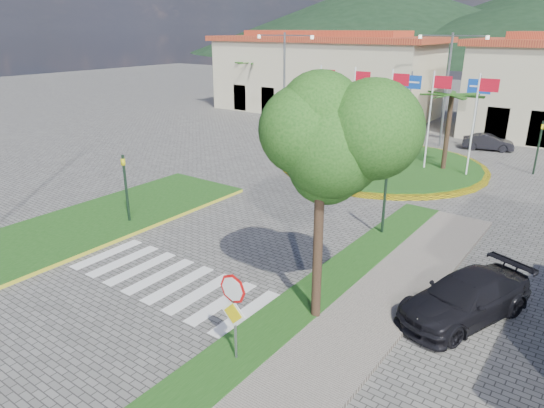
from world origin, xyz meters
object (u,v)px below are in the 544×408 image
Objects in this scene: stop_sign at (234,305)px; car_dark_a at (337,126)px; white_van at (351,114)px; car_side_right at (465,298)px; roundabout_island at (382,165)px; deciduous_tree at (321,153)px; car_dark_b at (488,142)px.

stop_sign is 30.76m from car_dark_a.
white_van is 5.74m from car_dark_a.
stop_sign is at bearing -104.45° from car_side_right.
deciduous_tree is at bearing -72.09° from roundabout_island.
roundabout_island is 4.79× the size of stop_sign.
car_dark_a is 0.67× the size of car_side_right.
roundabout_island reaches higher than stop_sign.
stop_sign reaches higher than car_side_right.
deciduous_tree is at bearing 167.53° from car_dark_b.
stop_sign is at bearing -170.58° from white_van.
deciduous_tree is 28.65m from car_dark_a.
deciduous_tree reaches higher than stop_sign.
white_van is at bearing 55.29° from car_dark_b.
roundabout_island is 1.87× the size of deciduous_tree.
deciduous_tree is at bearing -148.51° from car_dark_a.
car_dark_a is at bearing 117.83° from deciduous_tree.
roundabout_island is 20.69m from stop_sign.
white_van is at bearing 124.45° from roundabout_island.
car_dark_b is (11.88, 0.81, 0.03)m from car_dark_a.
roundabout_island is 16.41m from white_van.
roundabout_island is 9.76m from car_dark_b.
car_dark_a is at bearing -177.57° from white_van.
car_side_right is (4.19, 5.78, -1.11)m from stop_sign.
deciduous_tree is (5.50, -17.00, 5.01)m from roundabout_island.
car_side_right is at bearing 54.10° from stop_sign.
roundabout_island is at bearing 143.95° from car_side_right.
white_van is at bearing 19.56° from car_dark_a.
stop_sign is 0.77× the size of car_dark_b.
roundabout_island is 4.06× the size of car_dark_a.
car_dark_a is 27.88m from car_side_right.
stop_sign reaches higher than car_dark_b.
car_dark_a is at bearing 148.47° from car_side_right.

